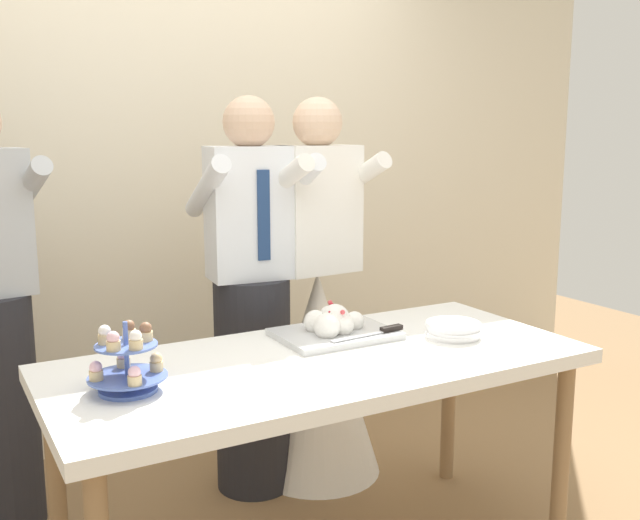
{
  "coord_description": "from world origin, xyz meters",
  "views": [
    {
      "loc": [
        -1.15,
        -2.04,
        1.53
      ],
      "look_at": [
        0.08,
        0.15,
        1.07
      ],
      "focal_mm": 40.87,
      "sensor_mm": 36.0,
      "label": 1
    }
  ],
  "objects_px": {
    "person_groom": "(252,318)",
    "person_bride": "(318,346)",
    "dessert_table": "(321,378)",
    "cupcake_stand": "(127,362)",
    "main_cake_tray": "(334,327)",
    "plate_stack": "(453,329)"
  },
  "relations": [
    {
      "from": "person_groom",
      "to": "person_bride",
      "type": "xyz_separation_m",
      "value": [
        0.31,
        -0.01,
        -0.16
      ]
    },
    {
      "from": "dessert_table",
      "to": "person_groom",
      "type": "height_order",
      "value": "person_groom"
    },
    {
      "from": "dessert_table",
      "to": "cupcake_stand",
      "type": "bearing_deg",
      "value": -179.32
    },
    {
      "from": "dessert_table",
      "to": "person_bride",
      "type": "relative_size",
      "value": 1.08
    },
    {
      "from": "cupcake_stand",
      "to": "main_cake_tray",
      "type": "distance_m",
      "value": 0.83
    },
    {
      "from": "dessert_table",
      "to": "main_cake_tray",
      "type": "height_order",
      "value": "main_cake_tray"
    },
    {
      "from": "cupcake_stand",
      "to": "person_groom",
      "type": "xyz_separation_m",
      "value": [
        0.69,
        0.68,
        -0.12
      ]
    },
    {
      "from": "main_cake_tray",
      "to": "plate_stack",
      "type": "height_order",
      "value": "main_cake_tray"
    },
    {
      "from": "cupcake_stand",
      "to": "person_groom",
      "type": "height_order",
      "value": "person_groom"
    },
    {
      "from": "cupcake_stand",
      "to": "plate_stack",
      "type": "height_order",
      "value": "cupcake_stand"
    },
    {
      "from": "main_cake_tray",
      "to": "plate_stack",
      "type": "xyz_separation_m",
      "value": [
        0.39,
        -0.21,
        -0.01
      ]
    },
    {
      "from": "cupcake_stand",
      "to": "plate_stack",
      "type": "relative_size",
      "value": 1.12
    },
    {
      "from": "person_groom",
      "to": "person_bride",
      "type": "bearing_deg",
      "value": -2.52
    },
    {
      "from": "dessert_table",
      "to": "main_cake_tray",
      "type": "distance_m",
      "value": 0.26
    },
    {
      "from": "plate_stack",
      "to": "person_groom",
      "type": "xyz_separation_m",
      "value": [
        -0.5,
        0.7,
        -0.06
      ]
    },
    {
      "from": "dessert_table",
      "to": "cupcake_stand",
      "type": "distance_m",
      "value": 0.67
    },
    {
      "from": "dessert_table",
      "to": "plate_stack",
      "type": "relative_size",
      "value": 8.75
    },
    {
      "from": "dessert_table",
      "to": "cupcake_stand",
      "type": "height_order",
      "value": "cupcake_stand"
    },
    {
      "from": "main_cake_tray",
      "to": "cupcake_stand",
      "type": "bearing_deg",
      "value": -166.72
    },
    {
      "from": "dessert_table",
      "to": "person_bride",
      "type": "bearing_deg",
      "value": 61.91
    },
    {
      "from": "plate_stack",
      "to": "person_bride",
      "type": "relative_size",
      "value": 0.12
    },
    {
      "from": "cupcake_stand",
      "to": "plate_stack",
      "type": "distance_m",
      "value": 1.19
    }
  ]
}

